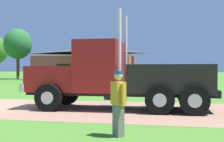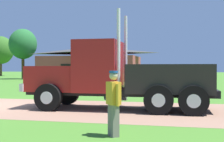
{
  "view_description": "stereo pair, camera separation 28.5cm",
  "coord_description": "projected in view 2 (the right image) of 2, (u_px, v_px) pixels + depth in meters",
  "views": [
    {
      "loc": [
        8.4,
        -12.02,
        1.76
      ],
      "look_at": [
        5.8,
        1.03,
        1.6
      ],
      "focal_mm": 47.65,
      "sensor_mm": 36.0,
      "label": 1
    },
    {
      "loc": [
        8.68,
        -11.96,
        1.76
      ],
      "look_at": [
        5.8,
        1.03,
        1.6
      ],
      "focal_mm": 47.65,
      "sensor_mm": 36.0,
      "label": 2
    }
  ],
  "objects": [
    {
      "name": "tree_mid",
      "position": [
        23.0,
        44.0,
        44.72
      ],
      "size": [
        4.15,
        4.15,
        7.56
      ],
      "color": "#513823",
      "rests_on": "ground_plane"
    },
    {
      "name": "truck_foreground_white",
      "position": [
        118.0,
        78.0,
        12.43
      ],
      "size": [
        7.96,
        2.63,
        4.05
      ],
      "color": "black",
      "rests_on": "ground_plane"
    },
    {
      "name": "tree_left",
      "position": [
        1.0,
        50.0,
        60.89
      ],
      "size": [
        5.17,
        5.17,
        8.14
      ],
      "color": "#513823",
      "rests_on": "ground_plane"
    },
    {
      "name": "shed_building",
      "position": [
        91.0,
        64.0,
        41.24
      ],
      "size": [
        13.59,
        8.15,
        4.59
      ],
      "color": "#96413C",
      "rests_on": "ground_plane"
    },
    {
      "name": "visitor_standing_near",
      "position": [
        114.0,
        101.0,
        7.56
      ],
      "size": [
        0.44,
        0.49,
        1.67
      ],
      "color": "gold",
      "rests_on": "ground_plane"
    }
  ]
}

